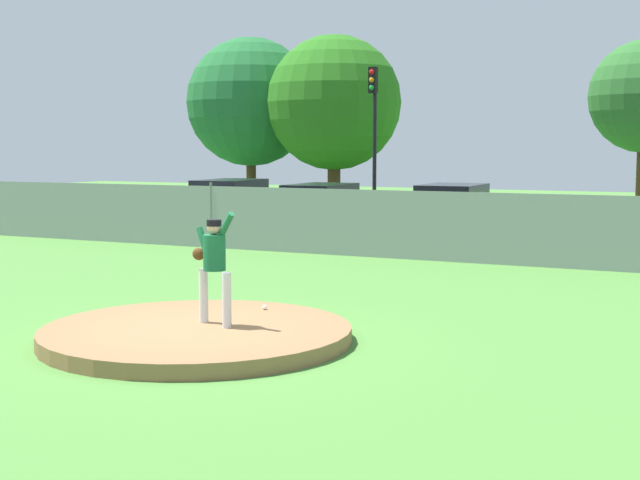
# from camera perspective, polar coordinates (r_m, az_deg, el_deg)

# --- Properties ---
(ground_plane) EXTENTS (80.00, 80.00, 0.00)m
(ground_plane) POSITION_cam_1_polar(r_m,az_deg,el_deg) (18.02, 2.80, -2.79)
(ground_plane) COLOR #4C8438
(asphalt_strip) EXTENTS (44.00, 7.00, 0.01)m
(asphalt_strip) POSITION_cam_1_polar(r_m,az_deg,el_deg) (25.98, 10.21, -0.16)
(asphalt_strip) COLOR #2B2B2D
(asphalt_strip) RESTS_ON ground_plane
(pitchers_mound) EXTENTS (4.41, 4.41, 0.22)m
(pitchers_mound) POSITION_cam_1_polar(r_m,az_deg,el_deg) (12.79, -7.92, -6.00)
(pitchers_mound) COLOR olive
(pitchers_mound) RESTS_ON ground_plane
(pitcher_youth) EXTENTS (0.78, 0.32, 1.64)m
(pitcher_youth) POSITION_cam_1_polar(r_m,az_deg,el_deg) (12.70, -6.84, -1.28)
(pitcher_youth) COLOR silver
(pitcher_youth) RESTS_ON pitchers_mound
(baseball) EXTENTS (0.07, 0.07, 0.07)m
(baseball) POSITION_cam_1_polar(r_m,az_deg,el_deg) (13.95, -3.58, -4.34)
(baseball) COLOR white
(baseball) RESTS_ON pitchers_mound
(chainlink_fence) EXTENTS (31.25, 0.07, 1.79)m
(chainlink_fence) POSITION_cam_1_polar(r_m,az_deg,el_deg) (21.63, 6.99, 0.90)
(chainlink_fence) COLOR gray
(chainlink_fence) RESTS_ON ground_plane
(parked_car_white) EXTENTS (2.09, 4.63, 1.67)m
(parked_car_white) POSITION_cam_1_polar(r_m,az_deg,el_deg) (29.58, -5.81, 2.19)
(parked_car_white) COLOR silver
(parked_car_white) RESTS_ON ground_plane
(parked_car_navy) EXTENTS (1.91, 4.78, 1.60)m
(parked_car_navy) POSITION_cam_1_polar(r_m,az_deg,el_deg) (27.61, 0.03, 1.90)
(parked_car_navy) COLOR #161E4C
(parked_car_navy) RESTS_ON ground_plane
(parked_car_charcoal) EXTENTS (1.92, 4.47, 1.66)m
(parked_car_charcoal) POSITION_cam_1_polar(r_m,az_deg,el_deg) (26.43, 8.49, 1.69)
(parked_car_charcoal) COLOR #232328
(parked_car_charcoal) RESTS_ON ground_plane
(traffic_cone_orange) EXTENTS (0.40, 0.40, 0.55)m
(traffic_cone_orange) POSITION_cam_1_polar(r_m,az_deg,el_deg) (25.78, 18.36, 0.15)
(traffic_cone_orange) COLOR orange
(traffic_cone_orange) RESTS_ON asphalt_strip
(traffic_light_near) EXTENTS (0.28, 0.46, 5.52)m
(traffic_light_near) POSITION_cam_1_polar(r_m,az_deg,el_deg) (31.50, 3.48, 7.78)
(traffic_light_near) COLOR black
(traffic_light_near) RESTS_ON ground_plane
(tree_leaning_west) EXTENTS (5.56, 5.56, 7.46)m
(tree_leaning_west) POSITION_cam_1_polar(r_m,az_deg,el_deg) (39.04, -4.48, 8.82)
(tree_leaning_west) COLOR #4C331E
(tree_leaning_west) RESTS_ON ground_plane
(tree_tall_centre) EXTENTS (5.50, 5.50, 7.29)m
(tree_tall_centre) POSITION_cam_1_polar(r_m,az_deg,el_deg) (36.58, 0.91, 8.80)
(tree_tall_centre) COLOR #4C331E
(tree_tall_centre) RESTS_ON ground_plane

